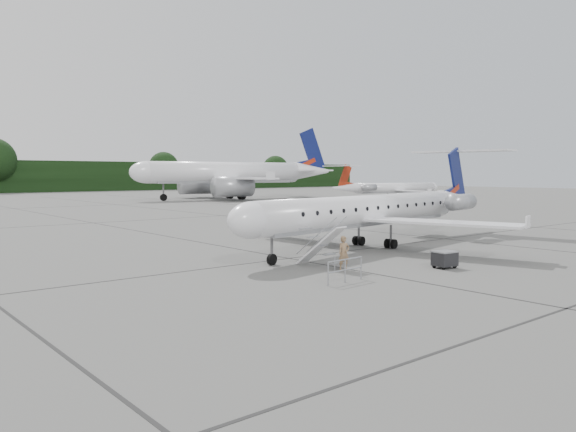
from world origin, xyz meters
TOP-DOWN VIEW (x-y plane):
  - ground at (0.00, 0.00)m, footprint 320.00×320.00m
  - main_regional_jet at (2.82, 3.96)m, footprint 28.53×22.49m
  - airstair at (-4.24, 0.58)m, footprint 1.23×2.62m
  - passenger at (-4.02, -0.81)m, footprint 0.68×0.53m
  - safety_railing at (-6.20, -3.03)m, footprint 2.20×0.26m
  - baggage_cart at (0.24, -3.58)m, footprint 1.16×0.98m
  - bg_narrowbody at (33.65, 66.45)m, footprint 41.04×31.92m
  - bg_regional_right at (54.15, 43.76)m, footprint 24.84×18.99m

SIDE VIEW (x-z plane):
  - ground at x=0.00m, z-range 0.00..0.00m
  - baggage_cart at x=0.24m, z-range 0.00..0.91m
  - safety_railing at x=-6.20m, z-range 0.00..1.00m
  - passenger at x=-4.02m, z-range 0.00..1.67m
  - airstair at x=-4.24m, z-range 0.00..2.08m
  - bg_regional_right at x=54.15m, z-range 0.00..6.11m
  - main_regional_jet at x=2.82m, z-range 0.00..6.65m
  - bg_narrowbody at x=33.65m, z-range 0.00..13.58m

